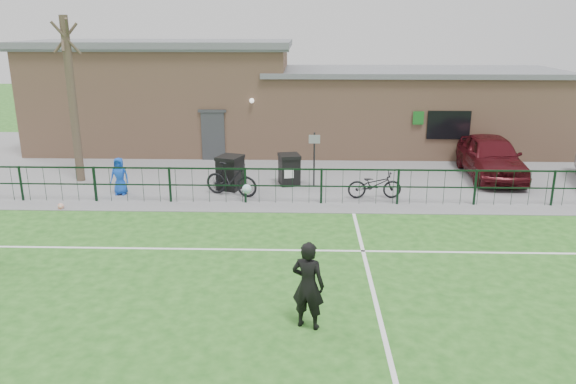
{
  "coord_description": "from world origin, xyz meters",
  "views": [
    {
      "loc": [
        0.46,
        -9.66,
        5.74
      ],
      "look_at": [
        0.0,
        5.0,
        1.3
      ],
      "focal_mm": 35.0,
      "sensor_mm": 36.0,
      "label": 1
    }
  ],
  "objects_px": {
    "ball_ground": "(61,206)",
    "bicycle_e": "(375,185)",
    "car_maroon": "(491,156)",
    "bicycle_d": "(231,179)",
    "wheelie_bin_left": "(230,174)",
    "bare_tree": "(73,101)",
    "wheelie_bin_right": "(289,171)",
    "sign_post": "(314,160)",
    "spectator_child": "(120,176)"
  },
  "relations": [
    {
      "from": "ball_ground",
      "to": "bicycle_e",
      "type": "bearing_deg",
      "value": 8.17
    },
    {
      "from": "car_maroon",
      "to": "bicycle_d",
      "type": "xyz_separation_m",
      "value": [
        -9.65,
        -2.75,
        -0.23
      ]
    },
    {
      "from": "bicycle_e",
      "to": "wheelie_bin_left",
      "type": "bearing_deg",
      "value": 75.69
    },
    {
      "from": "bare_tree",
      "to": "bicycle_d",
      "type": "xyz_separation_m",
      "value": [
        5.93,
        -1.74,
        -2.4
      ]
    },
    {
      "from": "wheelie_bin_right",
      "to": "bicycle_d",
      "type": "bearing_deg",
      "value": -156.19
    },
    {
      "from": "bicycle_e",
      "to": "ball_ground",
      "type": "bearing_deg",
      "value": 94.7
    },
    {
      "from": "sign_post",
      "to": "bicycle_d",
      "type": "xyz_separation_m",
      "value": [
        -2.85,
        -1.17,
        -0.42
      ]
    },
    {
      "from": "bicycle_e",
      "to": "ball_ground",
      "type": "distance_m",
      "value": 10.28
    },
    {
      "from": "spectator_child",
      "to": "sign_post",
      "type": "bearing_deg",
      "value": 10.12
    },
    {
      "from": "bicycle_e",
      "to": "spectator_child",
      "type": "height_order",
      "value": "spectator_child"
    },
    {
      "from": "wheelie_bin_right",
      "to": "car_maroon",
      "type": "distance_m",
      "value": 7.81
    },
    {
      "from": "bare_tree",
      "to": "spectator_child",
      "type": "xyz_separation_m",
      "value": [
        2.07,
        -1.71,
        -2.33
      ]
    },
    {
      "from": "bicycle_d",
      "to": "bicycle_e",
      "type": "height_order",
      "value": "bicycle_d"
    },
    {
      "from": "wheelie_bin_right",
      "to": "car_maroon",
      "type": "height_order",
      "value": "car_maroon"
    },
    {
      "from": "car_maroon",
      "to": "bicycle_e",
      "type": "height_order",
      "value": "car_maroon"
    },
    {
      "from": "wheelie_bin_right",
      "to": "spectator_child",
      "type": "xyz_separation_m",
      "value": [
        -5.81,
        -1.44,
        0.13
      ]
    },
    {
      "from": "bicycle_e",
      "to": "spectator_child",
      "type": "relative_size",
      "value": 1.4
    },
    {
      "from": "sign_post",
      "to": "spectator_child",
      "type": "relative_size",
      "value": 1.54
    },
    {
      "from": "bare_tree",
      "to": "sign_post",
      "type": "bearing_deg",
      "value": -3.72
    },
    {
      "from": "bicycle_e",
      "to": "bare_tree",
      "type": "bearing_deg",
      "value": 76.63
    },
    {
      "from": "wheelie_bin_right",
      "to": "spectator_child",
      "type": "distance_m",
      "value": 5.99
    },
    {
      "from": "sign_post",
      "to": "bicycle_e",
      "type": "distance_m",
      "value": 2.48
    },
    {
      "from": "car_maroon",
      "to": "ball_ground",
      "type": "distance_m",
      "value": 15.58
    },
    {
      "from": "ball_ground",
      "to": "sign_post",
      "type": "bearing_deg",
      "value": 18.84
    },
    {
      "from": "bicycle_d",
      "to": "sign_post",
      "type": "bearing_deg",
      "value": -47.92
    },
    {
      "from": "wheelie_bin_right",
      "to": "bare_tree",
      "type": "bearing_deg",
      "value": 164.88
    },
    {
      "from": "bicycle_d",
      "to": "bicycle_e",
      "type": "distance_m",
      "value": 4.88
    },
    {
      "from": "bicycle_d",
      "to": "ball_ground",
      "type": "distance_m",
      "value": 5.55
    },
    {
      "from": "car_maroon",
      "to": "bicycle_d",
      "type": "distance_m",
      "value": 10.03
    },
    {
      "from": "sign_post",
      "to": "ball_ground",
      "type": "relative_size",
      "value": 9.97
    },
    {
      "from": "sign_post",
      "to": "car_maroon",
      "type": "height_order",
      "value": "sign_post"
    },
    {
      "from": "bare_tree",
      "to": "spectator_child",
      "type": "distance_m",
      "value": 3.56
    },
    {
      "from": "ball_ground",
      "to": "spectator_child",
      "type": "bearing_deg",
      "value": 48.96
    },
    {
      "from": "car_maroon",
      "to": "sign_post",
      "type": "bearing_deg",
      "value": -164.44
    },
    {
      "from": "bicycle_e",
      "to": "ball_ground",
      "type": "height_order",
      "value": "bicycle_e"
    },
    {
      "from": "bare_tree",
      "to": "sign_post",
      "type": "height_order",
      "value": "bare_tree"
    },
    {
      "from": "wheelie_bin_right",
      "to": "sign_post",
      "type": "relative_size",
      "value": 0.52
    },
    {
      "from": "wheelie_bin_right",
      "to": "ball_ground",
      "type": "bearing_deg",
      "value": -170.12
    },
    {
      "from": "bare_tree",
      "to": "wheelie_bin_left",
      "type": "xyz_separation_m",
      "value": [
        5.8,
        -0.93,
        -2.42
      ]
    },
    {
      "from": "wheelie_bin_right",
      "to": "bicycle_e",
      "type": "relative_size",
      "value": 0.57
    },
    {
      "from": "sign_post",
      "to": "car_maroon",
      "type": "bearing_deg",
      "value": 13.15
    },
    {
      "from": "spectator_child",
      "to": "bare_tree",
      "type": "bearing_deg",
      "value": 140.88
    },
    {
      "from": "sign_post",
      "to": "car_maroon",
      "type": "xyz_separation_m",
      "value": [
        6.8,
        1.59,
        -0.19
      ]
    },
    {
      "from": "bare_tree",
      "to": "bicycle_d",
      "type": "height_order",
      "value": "bare_tree"
    },
    {
      "from": "sign_post",
      "to": "bicycle_e",
      "type": "relative_size",
      "value": 1.1
    },
    {
      "from": "bare_tree",
      "to": "wheelie_bin_right",
      "type": "bearing_deg",
      "value": -1.97
    },
    {
      "from": "bare_tree",
      "to": "ball_ground",
      "type": "distance_m",
      "value": 4.48
    },
    {
      "from": "bare_tree",
      "to": "wheelie_bin_right",
      "type": "xyz_separation_m",
      "value": [
        7.88,
        -0.27,
        -2.46
      ]
    },
    {
      "from": "ball_ground",
      "to": "bicycle_d",
      "type": "bearing_deg",
      "value": 16.94
    },
    {
      "from": "bicycle_e",
      "to": "spectator_child",
      "type": "xyz_separation_m",
      "value": [
        -8.74,
        0.18,
        0.17
      ]
    }
  ]
}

